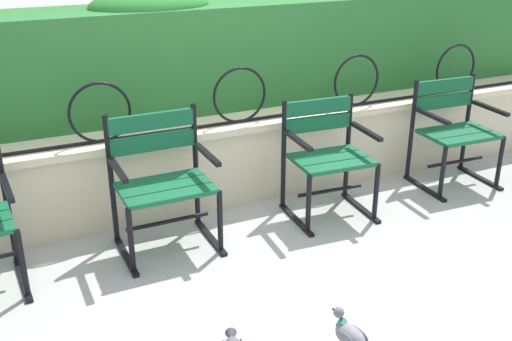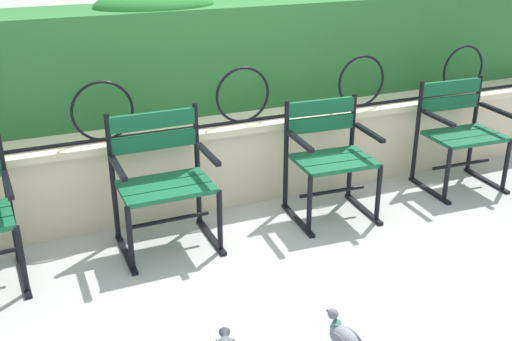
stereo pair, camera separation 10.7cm
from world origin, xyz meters
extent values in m
plane|color=#ADADA8|center=(0.00, 0.00, 0.00)|extent=(60.00, 60.00, 0.00)
cube|color=beige|center=(0.00, 0.93, 0.29)|extent=(7.13, 0.35, 0.58)
cube|color=beige|center=(0.00, 0.93, 0.60)|extent=(7.13, 0.41, 0.05)
cylinder|color=black|center=(0.00, 0.86, 0.64)|extent=(6.60, 0.02, 0.02)
torus|color=black|center=(-0.81, 0.86, 0.84)|extent=(0.42, 0.02, 0.42)
torus|color=black|center=(0.20, 0.86, 0.84)|extent=(0.42, 0.02, 0.42)
torus|color=black|center=(1.21, 0.86, 0.84)|extent=(0.42, 0.02, 0.42)
torus|color=black|center=(2.22, 0.86, 0.84)|extent=(0.42, 0.02, 0.42)
cube|color=#2D7033|center=(0.00, 1.43, 1.03)|extent=(6.99, 0.64, 0.80)
ellipsoid|color=#28732E|center=(-0.27, 1.43, 1.42)|extent=(0.91, 0.57, 0.26)
cylinder|color=black|center=(-1.47, 0.59, 0.42)|extent=(0.04, 0.04, 0.85)
cylinder|color=black|center=(-1.45, 0.16, 0.22)|extent=(0.04, 0.04, 0.44)
cube|color=black|center=(-1.46, 0.35, 0.01)|extent=(0.07, 0.52, 0.02)
cube|color=black|center=(-1.46, 0.35, 0.62)|extent=(0.06, 0.40, 0.03)
cube|color=#145B38|center=(-0.53, 0.22, 0.44)|extent=(0.58, 0.13, 0.03)
cube|color=#145B38|center=(-0.53, 0.36, 0.44)|extent=(0.58, 0.13, 0.03)
cube|color=#145B38|center=(-0.54, 0.50, 0.44)|extent=(0.58, 0.13, 0.03)
cube|color=#145B38|center=(-0.54, 0.60, 0.81)|extent=(0.58, 0.03, 0.11)
cube|color=#145B38|center=(-0.54, 0.60, 0.67)|extent=(0.58, 0.03, 0.11)
cylinder|color=black|center=(-0.24, 0.60, 0.45)|extent=(0.04, 0.04, 0.90)
cylinder|color=black|center=(-0.24, 0.17, 0.22)|extent=(0.04, 0.04, 0.44)
cube|color=black|center=(-0.24, 0.36, 0.01)|extent=(0.04, 0.52, 0.02)
cube|color=black|center=(-0.24, 0.36, 0.62)|extent=(0.04, 0.40, 0.03)
cylinder|color=black|center=(-0.83, 0.60, 0.45)|extent=(0.04, 0.04, 0.90)
cylinder|color=black|center=(-0.82, 0.17, 0.22)|extent=(0.04, 0.04, 0.44)
cube|color=black|center=(-0.83, 0.36, 0.01)|extent=(0.04, 0.52, 0.02)
cube|color=black|center=(-0.83, 0.36, 0.62)|extent=(0.04, 0.40, 0.03)
cylinder|color=black|center=(-0.53, 0.36, 0.20)|extent=(0.55, 0.03, 0.03)
cube|color=#145B38|center=(0.67, 0.19, 0.44)|extent=(0.54, 0.16, 0.03)
cube|color=#145B38|center=(0.68, 0.33, 0.44)|extent=(0.54, 0.16, 0.03)
cube|color=#145B38|center=(0.69, 0.47, 0.44)|extent=(0.54, 0.16, 0.03)
cube|color=#145B38|center=(0.70, 0.57, 0.77)|extent=(0.54, 0.06, 0.11)
cube|color=#145B38|center=(0.70, 0.57, 0.64)|extent=(0.54, 0.06, 0.11)
cylinder|color=black|center=(0.96, 0.55, 0.42)|extent=(0.04, 0.04, 0.84)
cylinder|color=black|center=(0.94, 0.13, 0.22)|extent=(0.04, 0.04, 0.44)
cube|color=black|center=(0.95, 0.31, 0.01)|extent=(0.07, 0.52, 0.02)
cube|color=black|center=(0.95, 0.31, 0.62)|extent=(0.06, 0.40, 0.03)
cylinder|color=black|center=(0.43, 0.59, 0.42)|extent=(0.04, 0.04, 0.84)
cylinder|color=black|center=(0.40, 0.16, 0.22)|extent=(0.04, 0.04, 0.44)
cube|color=black|center=(0.41, 0.35, 0.01)|extent=(0.07, 0.52, 0.02)
cube|color=black|center=(0.41, 0.35, 0.62)|extent=(0.06, 0.40, 0.03)
cylinder|color=black|center=(0.68, 0.33, 0.20)|extent=(0.51, 0.06, 0.03)
cube|color=#145B38|center=(1.89, 0.24, 0.44)|extent=(0.57, 0.15, 0.03)
cube|color=#145B38|center=(1.90, 0.38, 0.44)|extent=(0.57, 0.15, 0.03)
cube|color=#145B38|center=(1.90, 0.52, 0.44)|extent=(0.57, 0.15, 0.03)
cube|color=#145B38|center=(1.91, 0.62, 0.77)|extent=(0.56, 0.06, 0.11)
cube|color=#145B38|center=(1.91, 0.62, 0.64)|extent=(0.56, 0.06, 0.11)
cylinder|color=black|center=(2.19, 0.61, 0.42)|extent=(0.04, 0.04, 0.85)
cylinder|color=black|center=(2.17, 0.18, 0.22)|extent=(0.04, 0.04, 0.44)
cube|color=black|center=(2.18, 0.37, 0.01)|extent=(0.06, 0.52, 0.02)
cube|color=black|center=(2.18, 0.37, 0.62)|extent=(0.05, 0.40, 0.03)
cylinder|color=black|center=(1.63, 0.63, 0.42)|extent=(0.04, 0.04, 0.85)
cylinder|color=black|center=(1.61, 0.20, 0.22)|extent=(0.04, 0.04, 0.44)
cube|color=black|center=(1.62, 0.39, 0.01)|extent=(0.06, 0.52, 0.02)
cube|color=black|center=(1.62, 0.39, 0.62)|extent=(0.05, 0.40, 0.03)
cylinder|color=black|center=(1.90, 0.38, 0.20)|extent=(0.53, 0.05, 0.03)
cone|color=#404047|center=(-0.56, -0.78, 0.10)|extent=(0.08, 0.09, 0.06)
ellipsoid|color=gray|center=(-0.02, -1.03, 0.11)|extent=(0.14, 0.21, 0.11)
cylinder|color=#2D6B56|center=(-0.04, -0.96, 0.14)|extent=(0.06, 0.07, 0.06)
sphere|color=slate|center=(-0.04, -0.94, 0.20)|extent=(0.06, 0.06, 0.06)
cone|color=black|center=(-0.05, -0.91, 0.19)|extent=(0.02, 0.02, 0.01)
ellipsoid|color=slate|center=(-0.06, -1.05, 0.11)|extent=(0.05, 0.14, 0.07)
ellipsoid|color=slate|center=(0.02, -1.03, 0.11)|extent=(0.05, 0.14, 0.07)
camera|label=1|loc=(-1.47, -3.04, 2.03)|focal=42.12mm
camera|label=2|loc=(-1.37, -3.08, 2.03)|focal=42.12mm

